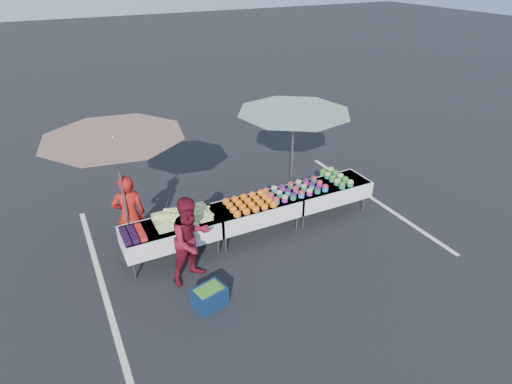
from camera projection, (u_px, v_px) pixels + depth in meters
name	position (u px, v px, depth m)	size (l,w,h in m)	color
ground	(256.00, 233.00, 9.08)	(80.00, 80.00, 0.00)	black
stripe_left	(100.00, 278.00, 7.81)	(0.10, 5.00, 0.00)	silver
stripe_right	(374.00, 199.00, 10.35)	(0.10, 5.00, 0.00)	silver
table_left	(171.00, 232.00, 8.09)	(1.86, 0.81, 0.75)	white
table_center	(256.00, 210.00, 8.80)	(1.86, 0.81, 0.75)	white
table_right	(328.00, 191.00, 9.51)	(1.86, 0.81, 0.75)	white
berry_punnets	(133.00, 234.00, 7.66)	(0.40, 0.54, 0.08)	black
corn_pile	(182.00, 216.00, 8.10)	(1.16, 0.57, 0.26)	#BCD86E
plastic_bags	(191.00, 227.00, 7.88)	(0.30, 0.25, 0.05)	white
carrot_bowls	(250.00, 203.00, 8.63)	(0.95, 0.69, 0.11)	orange
potato_cups	(296.00, 189.00, 9.06)	(1.34, 0.58, 0.16)	#2B83CC
bean_baskets	(336.00, 177.00, 9.56)	(0.36, 0.86, 0.15)	#218557
vendor	(130.00, 215.00, 8.15)	(0.61, 0.40, 1.67)	#A01712
customer	(191.00, 240.00, 7.44)	(0.80, 0.63, 1.65)	maroon
umbrella_left	(115.00, 148.00, 7.30)	(2.96, 2.96, 2.52)	black
umbrella_right	(294.00, 121.00, 8.76)	(2.77, 2.77, 2.42)	black
storage_bin	(209.00, 297.00, 7.12)	(0.62, 0.51, 0.35)	#0D2145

